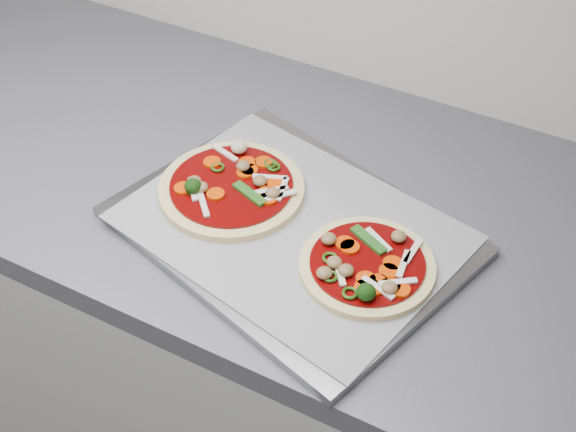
% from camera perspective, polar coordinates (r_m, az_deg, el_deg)
% --- Properties ---
extents(baking_tray, '(0.51, 0.44, 0.01)m').
position_cam_1_polar(baking_tray, '(1.07, 0.22, -1.09)').
color(baking_tray, gray).
rests_on(baking_tray, countertop).
extents(parchment, '(0.48, 0.39, 0.00)m').
position_cam_1_polar(parchment, '(1.06, 0.22, -0.78)').
color(parchment, '#99999E').
rests_on(parchment, baking_tray).
extents(pizza_left, '(0.23, 0.23, 0.03)m').
position_cam_1_polar(pizza_left, '(1.11, -4.01, 2.09)').
color(pizza_left, '#EFD38D').
rests_on(pizza_left, parchment).
extents(pizza_right, '(0.24, 0.24, 0.03)m').
position_cam_1_polar(pizza_right, '(1.01, 5.61, -3.58)').
color(pizza_right, '#EFD38D').
rests_on(pizza_right, parchment).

